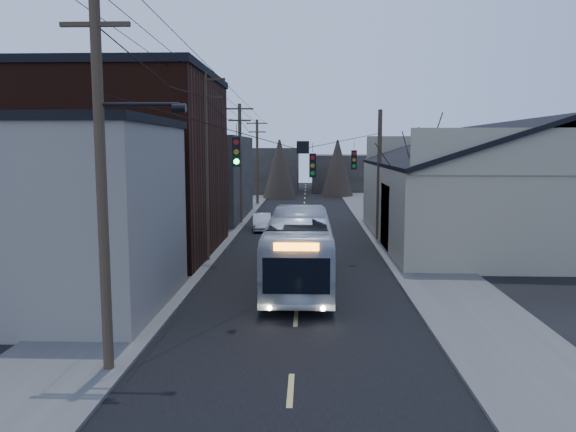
# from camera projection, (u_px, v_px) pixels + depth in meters

# --- Properties ---
(ground) EXTENTS (160.00, 160.00, 0.00)m
(ground) POSITION_uv_depth(u_px,v_px,m) (288.00, 430.00, 12.17)
(ground) COLOR black
(ground) RESTS_ON ground
(road_surface) EXTENTS (9.00, 110.00, 0.02)m
(road_surface) POSITION_uv_depth(u_px,v_px,m) (302.00, 229.00, 41.93)
(road_surface) COLOR black
(road_surface) RESTS_ON ground
(sidewalk_left) EXTENTS (4.00, 110.00, 0.12)m
(sidewalk_left) POSITION_uv_depth(u_px,v_px,m) (216.00, 228.00, 42.16)
(sidewalk_left) COLOR #474744
(sidewalk_left) RESTS_ON ground
(sidewalk_right) EXTENTS (4.00, 110.00, 0.12)m
(sidewalk_right) POSITION_uv_depth(u_px,v_px,m) (390.00, 229.00, 41.69)
(sidewalk_right) COLOR #474744
(sidewalk_right) RESTS_ON ground
(building_clapboard) EXTENTS (8.00, 8.00, 7.00)m
(building_clapboard) POSITION_uv_depth(u_px,v_px,m) (57.00, 217.00, 21.00)
(building_clapboard) COLOR slate
(building_clapboard) RESTS_ON ground
(building_brick) EXTENTS (10.00, 12.00, 10.00)m
(building_brick) POSITION_uv_depth(u_px,v_px,m) (124.00, 167.00, 31.76)
(building_brick) COLOR black
(building_brick) RESTS_ON ground
(building_left_far) EXTENTS (9.00, 14.00, 7.00)m
(building_left_far) POSITION_uv_depth(u_px,v_px,m) (192.00, 178.00, 47.80)
(building_left_far) COLOR #2D2924
(building_left_far) RESTS_ON ground
(warehouse) EXTENTS (16.16, 20.60, 7.73)m
(warehouse) POSITION_uv_depth(u_px,v_px,m) (503.00, 200.00, 36.17)
(warehouse) COLOR gray
(warehouse) RESTS_ON ground
(building_far_left) EXTENTS (10.00, 12.00, 6.00)m
(building_far_left) POSITION_uv_depth(u_px,v_px,m) (261.00, 170.00, 76.49)
(building_far_left) COLOR #2D2924
(building_far_left) RESTS_ON ground
(building_far_right) EXTENTS (12.00, 14.00, 5.00)m
(building_far_right) POSITION_uv_depth(u_px,v_px,m) (354.00, 172.00, 81.05)
(building_far_right) COLOR #2D2924
(building_far_right) RESTS_ON ground
(bare_tree) EXTENTS (0.40, 0.40, 7.20)m
(bare_tree) POSITION_uv_depth(u_px,v_px,m) (417.00, 192.00, 31.34)
(bare_tree) COLOR black
(bare_tree) RESTS_ON ground
(utility_lines) EXTENTS (11.24, 45.28, 10.50)m
(utility_lines) POSITION_uv_depth(u_px,v_px,m) (253.00, 165.00, 35.63)
(utility_lines) COLOR #382B1E
(utility_lines) RESTS_ON ground
(bus) EXTENTS (2.73, 11.62, 3.24)m
(bus) POSITION_uv_depth(u_px,v_px,m) (299.00, 248.00, 25.13)
(bus) COLOR silver
(bus) RESTS_ON ground
(parked_car) EXTENTS (1.74, 3.92, 1.25)m
(parked_car) POSITION_uv_depth(u_px,v_px,m) (262.00, 222.00, 41.35)
(parked_car) COLOR #B0B1B8
(parked_car) RESTS_ON ground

